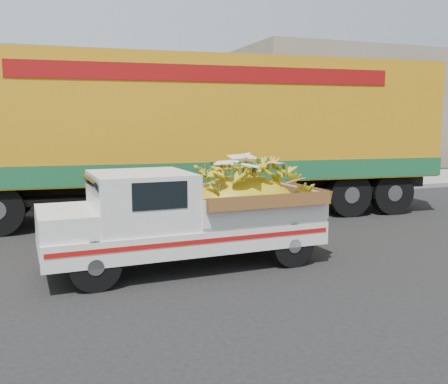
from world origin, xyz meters
name	(u,v)px	position (x,y,z in m)	size (l,w,h in m)	color
ground	(231,276)	(0.00, 0.00, 0.00)	(100.00, 100.00, 0.00)	black
curb	(141,201)	(0.00, 7.25, 0.07)	(60.00, 0.25, 0.15)	gray
sidewalk	(129,192)	(0.00, 9.35, 0.07)	(60.00, 4.00, 0.14)	gray
building_right	(365,109)	(14.00, 16.25, 3.00)	(14.00, 6.00, 6.00)	gray
pickup_truck	(204,214)	(-0.17, 0.78, 0.83)	(4.49, 1.81, 1.55)	black
semi_trailer	(202,130)	(1.07, 4.80, 2.12)	(12.04, 3.47, 3.80)	black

